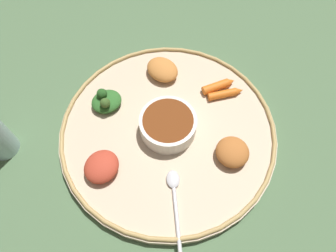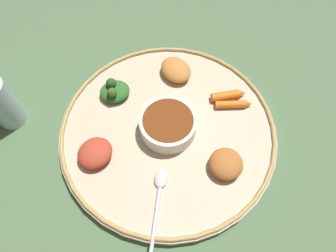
{
  "view_description": "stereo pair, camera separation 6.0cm",
  "coord_description": "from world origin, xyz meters",
  "px_view_note": "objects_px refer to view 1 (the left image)",
  "views": [
    {
      "loc": [
        -0.19,
        0.21,
        0.56
      ],
      "look_at": [
        0.0,
        0.0,
        0.03
      ],
      "focal_mm": 33.2,
      "sensor_mm": 36.0,
      "label": 1
    },
    {
      "loc": [
        -0.23,
        0.17,
        0.56
      ],
      "look_at": [
        0.0,
        0.0,
        0.03
      ],
      "focal_mm": 33.2,
      "sensor_mm": 36.0,
      "label": 2
    }
  ],
  "objects_px": {
    "center_bowl": "(168,124)",
    "greens_pile": "(106,101)",
    "carrot_near_spoon": "(225,94)",
    "carrot_outer": "(218,86)",
    "spoon": "(175,200)"
  },
  "relations": [
    {
      "from": "carrot_near_spoon",
      "to": "greens_pile",
      "type": "bearing_deg",
      "value": 47.87
    },
    {
      "from": "greens_pile",
      "to": "carrot_near_spoon",
      "type": "xyz_separation_m",
      "value": [
        -0.16,
        -0.18,
        -0.01
      ]
    },
    {
      "from": "center_bowl",
      "to": "carrot_near_spoon",
      "type": "height_order",
      "value": "center_bowl"
    },
    {
      "from": "greens_pile",
      "to": "carrot_outer",
      "type": "bearing_deg",
      "value": -127.22
    },
    {
      "from": "center_bowl",
      "to": "greens_pile",
      "type": "bearing_deg",
      "value": 17.83
    },
    {
      "from": "greens_pile",
      "to": "carrot_near_spoon",
      "type": "relative_size",
      "value": 1.07
    },
    {
      "from": "center_bowl",
      "to": "carrot_outer",
      "type": "bearing_deg",
      "value": -94.32
    },
    {
      "from": "carrot_near_spoon",
      "to": "carrot_outer",
      "type": "bearing_deg",
      "value": -13.2
    },
    {
      "from": "carrot_near_spoon",
      "to": "spoon",
      "type": "bearing_deg",
      "value": 106.82
    },
    {
      "from": "carrot_outer",
      "to": "spoon",
      "type": "bearing_deg",
      "value": 111.24
    },
    {
      "from": "spoon",
      "to": "carrot_outer",
      "type": "distance_m",
      "value": 0.26
    },
    {
      "from": "spoon",
      "to": "greens_pile",
      "type": "height_order",
      "value": "greens_pile"
    },
    {
      "from": "greens_pile",
      "to": "carrot_outer",
      "type": "height_order",
      "value": "greens_pile"
    },
    {
      "from": "center_bowl",
      "to": "spoon",
      "type": "relative_size",
      "value": 0.84
    },
    {
      "from": "spoon",
      "to": "center_bowl",
      "type": "bearing_deg",
      "value": -42.5
    }
  ]
}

